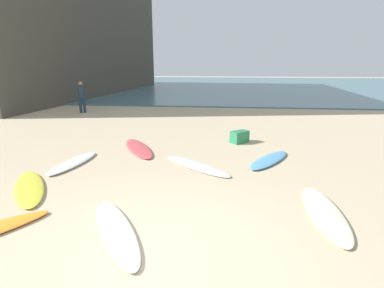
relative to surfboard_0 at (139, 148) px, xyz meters
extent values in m
plane|color=#C6B28E|center=(1.56, -5.18, -0.04)|extent=(120.00, 120.00, 0.00)
cube|color=slate|center=(1.56, 29.22, 0.00)|extent=(120.00, 40.00, 0.08)
ellipsoid|color=#DB4F55|center=(0.00, 0.00, 0.00)|extent=(1.67, 2.35, 0.08)
ellipsoid|color=silver|center=(1.91, -1.40, -0.01)|extent=(2.01, 1.82, 0.07)
ellipsoid|color=white|center=(0.97, -4.55, 0.00)|extent=(1.57, 2.11, 0.08)
ellipsoid|color=white|center=(-1.28, -1.55, 0.00)|extent=(0.73, 2.00, 0.08)
ellipsoid|color=yellow|center=(-1.40, -3.18, 0.00)|extent=(1.68, 2.07, 0.08)
ellipsoid|color=#559FDA|center=(3.79, -0.73, 0.00)|extent=(1.48, 1.99, 0.08)
ellipsoid|color=#EAEAC5|center=(4.35, -3.60, 0.00)|extent=(0.60, 2.17, 0.08)
cylinder|color=#1E3342|center=(-5.05, 6.52, 0.35)|extent=(0.14, 0.14, 0.78)
cylinder|color=#1E3342|center=(-4.86, 6.60, 0.35)|extent=(0.14, 0.14, 0.78)
cylinder|color=#1E3342|center=(-4.96, 6.56, 1.06)|extent=(0.36, 0.36, 0.65)
sphere|color=#9E7051|center=(-4.96, 6.56, 1.49)|extent=(0.21, 0.21, 0.21)
cube|color=#287F51|center=(3.08, 1.16, 0.16)|extent=(0.66, 0.64, 0.39)
camera|label=1|loc=(2.60, -8.50, 2.47)|focal=27.98mm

